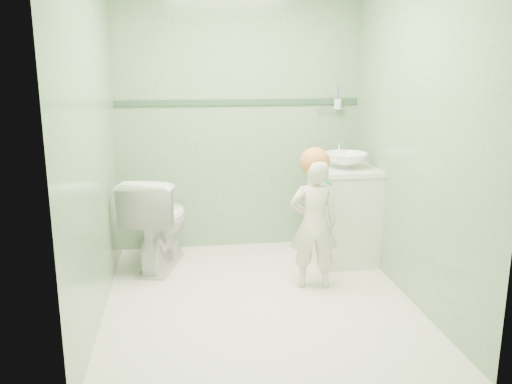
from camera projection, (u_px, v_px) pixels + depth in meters
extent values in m
plane|color=silver|center=(259.00, 300.00, 3.91)|extent=(2.50, 2.50, 0.00)
cube|color=#729D6F|center=(239.00, 119.00, 4.83)|extent=(2.20, 0.04, 2.40)
cube|color=#729D6F|center=(300.00, 174.00, 2.43)|extent=(2.20, 0.04, 2.40)
cube|color=#729D6F|center=(93.00, 140.00, 3.48)|extent=(0.04, 2.50, 2.40)
cube|color=#729D6F|center=(412.00, 134.00, 3.78)|extent=(0.04, 2.50, 2.40)
cube|color=#31553B|center=(239.00, 102.00, 4.79)|extent=(2.20, 0.02, 0.05)
cube|color=silver|center=(343.00, 217.00, 4.61)|extent=(0.52, 0.50, 0.80)
cube|color=white|center=(345.00, 170.00, 4.51)|extent=(0.54, 0.52, 0.04)
imported|color=white|center=(345.00, 160.00, 4.49)|extent=(0.37, 0.37, 0.13)
cylinder|color=silver|center=(339.00, 150.00, 4.67)|extent=(0.03, 0.03, 0.18)
cylinder|color=silver|center=(341.00, 142.00, 4.60)|extent=(0.02, 0.12, 0.02)
cylinder|color=silver|center=(330.00, 109.00, 4.88)|extent=(0.26, 0.02, 0.02)
cylinder|color=silver|center=(338.00, 104.00, 4.86)|extent=(0.07, 0.07, 0.09)
cylinder|color=#784EC7|center=(338.00, 96.00, 4.83)|extent=(0.01, 0.01, 0.17)
cylinder|color=blue|center=(337.00, 96.00, 4.83)|extent=(0.01, 0.01, 0.17)
imported|color=white|center=(158.00, 221.00, 4.49)|extent=(0.64, 0.87, 0.79)
imported|color=beige|center=(314.00, 224.00, 4.04)|extent=(0.40, 0.29, 1.01)
sphere|color=#C0723B|center=(315.00, 162.00, 3.95)|extent=(0.22, 0.22, 0.22)
cylinder|color=#119973|center=(328.00, 183.00, 3.83)|extent=(0.09, 0.13, 0.06)
cube|color=white|center=(319.00, 176.00, 3.87)|extent=(0.03, 0.03, 0.02)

